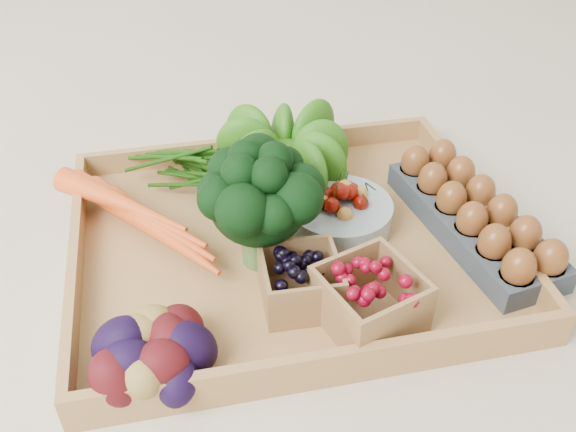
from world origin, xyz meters
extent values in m
plane|color=beige|center=(0.00, 0.00, 0.00)|extent=(4.00, 4.00, 0.00)
cube|color=#B0814A|center=(0.00, 0.00, 0.01)|extent=(0.55, 0.45, 0.01)
sphere|color=#1E4C0B|center=(0.02, 0.13, 0.08)|extent=(0.13, 0.13, 0.13)
cylinder|color=#8C9EA5|center=(0.08, 0.02, 0.03)|extent=(0.14, 0.14, 0.04)
cube|color=#363C45|center=(0.25, -0.03, 0.03)|extent=(0.14, 0.30, 0.03)
cube|color=black|center=(-0.01, -0.11, 0.05)|extent=(0.09, 0.09, 0.06)
cube|color=#650415|center=(0.06, -0.15, 0.05)|extent=(0.13, 0.13, 0.07)
camera|label=1|loc=(-0.13, -0.63, 0.57)|focal=40.00mm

